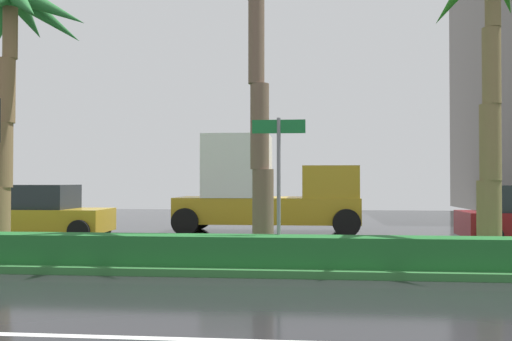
% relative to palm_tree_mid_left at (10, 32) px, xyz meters
% --- Properties ---
extents(ground_plane, '(90.00, 42.00, 0.10)m').
position_rel_palm_tree_mid_left_xyz_m(ground_plane, '(8.36, 0.92, -5.47)').
color(ground_plane, black).
extents(median_strip, '(85.50, 4.00, 0.15)m').
position_rel_palm_tree_mid_left_xyz_m(median_strip, '(8.36, -0.08, -5.34)').
color(median_strip, '#2D6B33').
rests_on(median_strip, ground_plane).
extents(median_hedge, '(76.50, 0.70, 0.60)m').
position_rel_palm_tree_mid_left_xyz_m(median_hedge, '(8.36, -1.48, -4.97)').
color(median_hedge, '#1E6028').
rests_on(median_hedge, median_strip).
extents(palm_tree_mid_left, '(3.72, 3.66, 6.72)m').
position_rel_palm_tree_mid_left_xyz_m(palm_tree_mid_left, '(0.00, 0.00, 0.00)').
color(palm_tree_mid_left, brown).
rests_on(palm_tree_mid_left, median_strip).
extents(palm_tree_centre, '(4.62, 4.26, 7.38)m').
position_rel_palm_tree_mid_left_xyz_m(palm_tree_centre, '(11.22, 0.16, 0.44)').
color(palm_tree_centre, olive).
rests_on(palm_tree_centre, median_strip).
extents(street_name_sign, '(1.10, 0.08, 3.00)m').
position_rel_palm_tree_mid_left_xyz_m(street_name_sign, '(6.53, -1.20, -3.34)').
color(street_name_sign, slate).
rests_on(street_name_sign, median_strip).
extents(car_in_traffic_leading, '(4.30, 2.02, 1.72)m').
position_rel_palm_tree_mid_left_xyz_m(car_in_traffic_leading, '(-1.38, 4.21, -4.59)').
color(car_in_traffic_leading, '#B28C1E').
rests_on(car_in_traffic_leading, ground_plane).
extents(box_truck_lead, '(6.40, 2.64, 3.46)m').
position_rel_palm_tree_mid_left_xyz_m(box_truck_lead, '(5.61, 6.90, -3.87)').
color(box_truck_lead, '#B28C1E').
rests_on(box_truck_lead, ground_plane).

